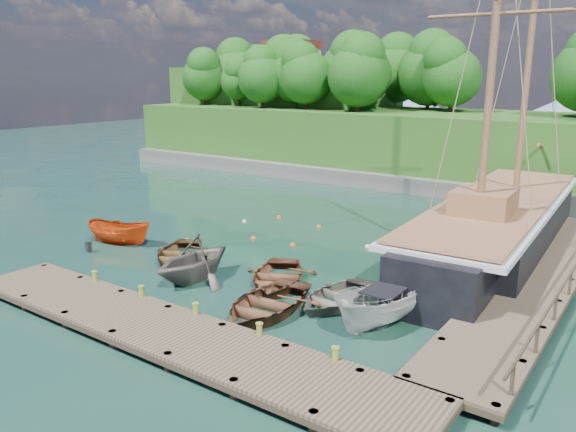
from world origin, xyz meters
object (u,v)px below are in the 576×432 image
Objects in this scene: rowboat_0 at (179,260)px; motorboat_orange at (121,244)px; schooner at (497,229)px; rowboat_4 at (276,285)px; cabin_boat_white at (382,326)px; rowboat_3 at (337,304)px; rowboat_1 at (194,280)px; rowboat_2 at (266,313)px.

motorboat_orange reaches higher than rowboat_0.
rowboat_4 is at bearing -123.68° from schooner.
rowboat_3 is at bearing 174.70° from cabin_boat_white.
rowboat_1 reaches higher than rowboat_2.
rowboat_3 is (6.86, 1.35, 0.00)m from rowboat_1.
schooner reaches higher than rowboat_2.
rowboat_1 is 9.32m from cabin_boat_white.
rowboat_0 is 0.92× the size of cabin_boat_white.
motorboat_orange is at bearing 153.10° from rowboat_4.
rowboat_0 is at bearing 149.18° from rowboat_1.
rowboat_3 is at bearing -108.77° from schooner.
schooner is at bearing 64.17° from rowboat_2.
rowboat_3 is 2.58m from cabin_boat_white.
cabin_boat_white is at bearing -109.61° from motorboat_orange.
schooner is (12.81, 11.02, 1.19)m from rowboat_0.
cabin_boat_white is (5.79, -1.12, 0.00)m from rowboat_4.
rowboat_0 is at bearing -174.77° from rowboat_3.
rowboat_2 is 4.59m from cabin_boat_white.
rowboat_1 is 1.11× the size of motorboat_orange.
motorboat_orange is (-10.94, 0.05, 0.00)m from rowboat_4.
rowboat_1 is 3.89m from rowboat_4.
rowboat_2 is at bearing -118.29° from motorboat_orange.
rowboat_4 is (-1.49, 2.75, 0.00)m from rowboat_2.
rowboat_0 is 3.10m from rowboat_1.
schooner is (6.63, 10.94, 1.19)m from rowboat_4.
rowboat_2 is 1.07× the size of rowboat_4.
rowboat_3 is at bearing -31.95° from rowboat_4.
cabin_boat_white reaches higher than rowboat_3.
rowboat_2 is 12.74m from motorboat_orange.
rowboat_1 is at bearing 178.70° from rowboat_4.
cabin_boat_white is 0.17× the size of schooner.
rowboat_4 reaches higher than rowboat_0.
rowboat_4 is at bearing -28.78° from rowboat_0.
rowboat_4 is at bearing -178.69° from rowboat_3.
rowboat_0 is 16.94m from schooner.
rowboat_1 is 0.93× the size of rowboat_4.
schooner is at bearing -73.80° from motorboat_orange.
schooner is at bearing 80.32° from rowboat_3.
schooner reaches higher than rowboat_4.
schooner reaches higher than rowboat_0.
rowboat_4 is at bearing -105.85° from motorboat_orange.
rowboat_3 is at bearing 11.18° from rowboat_1.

